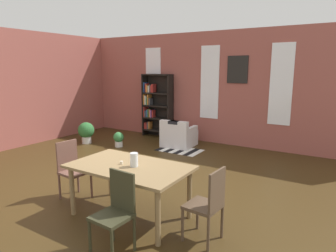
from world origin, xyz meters
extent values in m
plane|color=#3C2B13|center=(0.00, 0.00, 0.00)|extent=(10.73, 10.73, 0.00)
cube|color=#9E5148|center=(0.00, 3.87, 1.56)|extent=(9.26, 0.12, 3.12)
cube|color=white|center=(-1.93, 3.80, 1.72)|extent=(0.55, 0.02, 2.03)
cube|color=white|center=(0.00, 3.80, 1.72)|extent=(0.55, 0.02, 2.03)
cube|color=white|center=(1.93, 3.80, 1.72)|extent=(0.55, 0.02, 2.03)
cube|color=olive|center=(0.89, -0.89, 0.75)|extent=(1.70, 1.01, 0.04)
cylinder|color=olive|center=(0.13, -1.30, 0.37)|extent=(0.07, 0.07, 0.73)
cylinder|color=olive|center=(1.64, -1.30, 0.37)|extent=(0.07, 0.07, 0.73)
cylinder|color=olive|center=(0.13, -0.49, 0.37)|extent=(0.07, 0.07, 0.73)
cylinder|color=olive|center=(1.64, -0.49, 0.37)|extent=(0.07, 0.07, 0.73)
cylinder|color=silver|center=(0.97, -0.89, 0.87)|extent=(0.11, 0.11, 0.20)
cylinder|color=silver|center=(0.75, -0.90, 0.79)|extent=(0.04, 0.04, 0.04)
cube|color=#302F1C|center=(1.27, -1.70, 0.45)|extent=(0.42, 0.42, 0.04)
cube|color=#302F1C|center=(1.28, -1.51, 0.70)|extent=(0.38, 0.05, 0.50)
cylinder|color=#302F1C|center=(1.08, -1.86, 0.21)|extent=(0.04, 0.04, 0.43)
cylinder|color=#302F1C|center=(1.44, -1.89, 0.21)|extent=(0.04, 0.04, 0.43)
cylinder|color=#302F1C|center=(1.10, -1.51, 0.21)|extent=(0.04, 0.04, 0.43)
cylinder|color=#302F1C|center=(1.46, -1.53, 0.21)|extent=(0.04, 0.04, 0.43)
cube|color=brown|center=(2.04, -0.89, 0.45)|extent=(0.43, 0.43, 0.04)
cube|color=brown|center=(2.22, -0.91, 0.70)|extent=(0.06, 0.38, 0.50)
cylinder|color=brown|center=(1.87, -0.70, 0.21)|extent=(0.04, 0.04, 0.43)
cylinder|color=brown|center=(1.84, -1.06, 0.21)|extent=(0.04, 0.04, 0.43)
cylinder|color=brown|center=(2.23, -0.73, 0.21)|extent=(0.04, 0.04, 0.43)
cylinder|color=brown|center=(2.20, -1.09, 0.21)|extent=(0.04, 0.04, 0.43)
cube|color=brown|center=(-0.27, -0.89, 0.45)|extent=(0.44, 0.44, 0.04)
cube|color=brown|center=(-0.45, -0.87, 0.70)|extent=(0.07, 0.38, 0.50)
cylinder|color=brown|center=(-0.10, -1.09, 0.21)|extent=(0.04, 0.04, 0.43)
cylinder|color=brown|center=(-0.07, -0.73, 0.21)|extent=(0.04, 0.04, 0.43)
cylinder|color=brown|center=(-0.46, -1.05, 0.21)|extent=(0.04, 0.04, 0.43)
cylinder|color=brown|center=(-0.43, -0.69, 0.21)|extent=(0.04, 0.04, 0.43)
cube|color=black|center=(-2.12, 3.61, 0.97)|extent=(0.04, 0.31, 1.94)
cube|color=black|center=(-1.18, 3.61, 0.97)|extent=(0.04, 0.31, 1.94)
cube|color=black|center=(-1.65, 3.76, 0.97)|extent=(0.99, 0.01, 1.94)
cube|color=black|center=(-1.65, 3.61, 0.19)|extent=(0.95, 0.31, 0.04)
cube|color=#B22D28|center=(-2.08, 3.61, 0.31)|extent=(0.05, 0.19, 0.20)
cube|color=#B22D28|center=(-2.03, 3.61, 0.30)|extent=(0.05, 0.20, 0.18)
cube|color=#4C4C51|center=(-1.97, 3.61, 0.33)|extent=(0.04, 0.20, 0.22)
cube|color=orange|center=(-1.92, 3.61, 0.33)|extent=(0.04, 0.17, 0.23)
cube|color=black|center=(-1.65, 3.61, 0.58)|extent=(0.95, 0.31, 0.04)
cube|color=#B22D28|center=(-2.09, 3.61, 0.76)|extent=(0.03, 0.25, 0.32)
cube|color=#4C4C51|center=(-2.05, 3.61, 0.70)|extent=(0.04, 0.24, 0.20)
cube|color=#284C8C|center=(-1.99, 3.61, 0.71)|extent=(0.04, 0.22, 0.22)
cube|color=#33724C|center=(-1.95, 3.61, 0.73)|extent=(0.03, 0.23, 0.25)
cube|color=orange|center=(-1.90, 3.61, 0.72)|extent=(0.04, 0.19, 0.24)
cube|color=#8C4C8C|center=(-1.84, 3.61, 0.72)|extent=(0.04, 0.22, 0.24)
cube|color=#B22D28|center=(-1.79, 3.61, 0.72)|extent=(0.04, 0.15, 0.23)
cube|color=black|center=(-1.65, 3.61, 0.97)|extent=(0.95, 0.31, 0.04)
cube|color=orange|center=(-2.09, 3.61, 1.15)|extent=(0.03, 0.24, 0.33)
cube|color=white|center=(-2.05, 3.61, 1.13)|extent=(0.05, 0.21, 0.28)
cube|color=#33724C|center=(-1.99, 3.61, 1.11)|extent=(0.04, 0.24, 0.23)
cube|color=orange|center=(-1.94, 3.61, 1.15)|extent=(0.04, 0.22, 0.32)
cube|color=#4C4C51|center=(-1.90, 3.61, 1.10)|extent=(0.04, 0.19, 0.21)
cube|color=black|center=(-1.65, 3.61, 1.36)|extent=(0.95, 0.31, 0.04)
cube|color=#284C8C|center=(-2.09, 3.61, 1.53)|extent=(0.03, 0.23, 0.30)
cube|color=#B22D28|center=(-2.03, 3.61, 1.51)|extent=(0.05, 0.17, 0.27)
cube|color=orange|center=(-1.97, 3.61, 1.49)|extent=(0.04, 0.26, 0.23)
cube|color=white|center=(-1.92, 3.61, 1.48)|extent=(0.05, 0.21, 0.21)
cube|color=#4C4C51|center=(-1.87, 3.61, 1.50)|extent=(0.03, 0.20, 0.24)
cube|color=#B22D28|center=(-1.82, 3.61, 1.49)|extent=(0.03, 0.20, 0.21)
cube|color=#B22D28|center=(-1.77, 3.61, 1.51)|extent=(0.05, 0.21, 0.26)
cube|color=black|center=(-1.65, 3.61, 1.92)|extent=(0.95, 0.31, 0.04)
cube|color=silver|center=(-0.50, 2.96, 0.20)|extent=(0.85, 0.85, 0.40)
cube|color=silver|center=(-0.48, 2.64, 0.57)|extent=(0.81, 0.21, 0.35)
cube|color=silver|center=(-0.16, 2.98, 0.48)|extent=(0.16, 0.73, 0.15)
cube|color=silver|center=(-0.84, 2.94, 0.48)|extent=(0.16, 0.73, 0.15)
cube|color=black|center=(-0.48, 2.64, 0.71)|extent=(0.29, 0.19, 0.08)
cylinder|color=silver|center=(-2.90, 1.82, 0.10)|extent=(0.26, 0.26, 0.20)
sphere|color=#2D6B33|center=(-2.90, 1.82, 0.38)|extent=(0.46, 0.46, 0.46)
cylinder|color=silver|center=(-1.86, 2.01, 0.08)|extent=(0.21, 0.21, 0.16)
sphere|color=#387F42|center=(-1.86, 2.01, 0.27)|extent=(0.28, 0.28, 0.28)
cube|color=black|center=(-0.76, 2.57, 0.00)|extent=(0.14, 0.72, 0.01)
cube|color=white|center=(-0.62, 2.57, 0.00)|extent=(0.14, 0.72, 0.01)
cube|color=black|center=(-0.48, 2.57, 0.00)|extent=(0.14, 0.72, 0.01)
cube|color=white|center=(-0.33, 2.57, 0.00)|extent=(0.14, 0.72, 0.01)
cube|color=black|center=(-0.19, 2.57, 0.00)|extent=(0.14, 0.72, 0.01)
cube|color=white|center=(-0.05, 2.57, 0.00)|extent=(0.14, 0.72, 0.01)
cube|color=black|center=(0.09, 2.57, 0.00)|extent=(0.14, 0.72, 0.01)
cube|color=white|center=(0.24, 2.57, 0.00)|extent=(0.14, 0.72, 0.01)
cube|color=black|center=(0.80, 3.80, 2.08)|extent=(0.56, 0.03, 0.72)
camera|label=1|loc=(3.48, -4.04, 2.13)|focal=32.00mm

